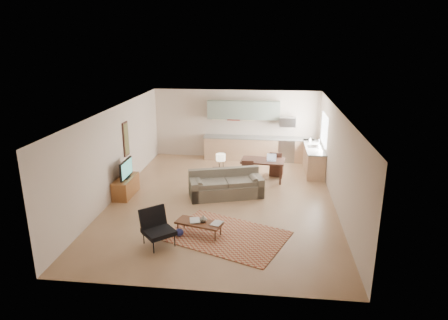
# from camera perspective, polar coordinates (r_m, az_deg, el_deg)

# --- Properties ---
(room) EXTENTS (9.00, 9.00, 9.00)m
(room) POSITION_cam_1_polar(r_m,az_deg,el_deg) (11.55, -0.17, 0.51)
(room) COLOR #966F4D
(room) RESTS_ON ground
(kitchen_counter_back) EXTENTS (4.26, 0.64, 0.92)m
(kitchen_counter_back) POSITION_cam_1_polar(r_m,az_deg,el_deg) (15.74, 4.88, 1.65)
(kitchen_counter_back) COLOR tan
(kitchen_counter_back) RESTS_ON ground
(kitchen_counter_right) EXTENTS (0.64, 2.26, 0.92)m
(kitchen_counter_right) POSITION_cam_1_polar(r_m,az_deg,el_deg) (14.70, 12.65, 0.14)
(kitchen_counter_right) COLOR tan
(kitchen_counter_right) RESTS_ON ground
(kitchen_range) EXTENTS (0.62, 0.62, 0.90)m
(kitchen_range) POSITION_cam_1_polar(r_m,az_deg,el_deg) (15.76, 8.88, 1.47)
(kitchen_range) COLOR #A5A8AD
(kitchen_range) RESTS_ON ground
(kitchen_microwave) EXTENTS (0.62, 0.40, 0.35)m
(kitchen_microwave) POSITION_cam_1_polar(r_m,az_deg,el_deg) (15.52, 9.06, 5.41)
(kitchen_microwave) COLOR #A5A8AD
(kitchen_microwave) RESTS_ON room
(upper_cabinets) EXTENTS (2.80, 0.34, 0.70)m
(upper_cabinets) POSITION_cam_1_polar(r_m,az_deg,el_deg) (15.59, 2.81, 7.15)
(upper_cabinets) COLOR gray
(upper_cabinets) RESTS_ON room
(window_right) EXTENTS (0.02, 1.40, 1.05)m
(window_right) POSITION_cam_1_polar(r_m,az_deg,el_deg) (14.46, 14.12, 4.23)
(window_right) COLOR white
(window_right) RESTS_ON room
(wall_art_left) EXTENTS (0.06, 0.42, 1.10)m
(wall_art_left) POSITION_cam_1_polar(r_m,az_deg,el_deg) (13.09, -13.81, 2.92)
(wall_art_left) COLOR olive
(wall_art_left) RESTS_ON room
(triptych) EXTENTS (1.70, 0.04, 0.50)m
(triptych) POSITION_cam_1_polar(r_m,az_deg,el_deg) (15.79, 1.38, 6.56)
(triptych) COLOR #FBF0C6
(triptych) RESTS_ON room
(rug) EXTENTS (3.27, 2.80, 0.02)m
(rug) POSITION_cam_1_polar(r_m,az_deg,el_deg) (9.93, 0.39, -10.76)
(rug) COLOR brown
(rug) RESTS_ON floor
(sofa) EXTENTS (2.48, 1.64, 0.80)m
(sofa) POSITION_cam_1_polar(r_m,az_deg,el_deg) (12.11, 0.28, -3.44)
(sofa) COLOR #625B4D
(sofa) RESTS_ON floor
(coffee_table) EXTENTS (1.23, 0.75, 0.35)m
(coffee_table) POSITION_cam_1_polar(r_m,az_deg,el_deg) (9.94, -3.57, -9.72)
(coffee_table) COLOR #4F2A18
(coffee_table) RESTS_ON floor
(book_a) EXTENTS (0.39, 0.44, 0.03)m
(book_a) POSITION_cam_1_polar(r_m,az_deg,el_deg) (9.91, -4.91, -8.64)
(book_a) COLOR maroon
(book_a) RESTS_ON coffee_table
(book_b) EXTENTS (0.43, 0.47, 0.02)m
(book_b) POSITION_cam_1_polar(r_m,az_deg,el_deg) (9.81, -1.66, -8.90)
(book_b) COLOR navy
(book_b) RESTS_ON coffee_table
(vase) EXTENTS (0.18, 0.18, 0.18)m
(vase) POSITION_cam_1_polar(r_m,az_deg,el_deg) (9.82, -3.00, -8.37)
(vase) COLOR black
(vase) RESTS_ON coffee_table
(armchair) EXTENTS (1.06, 1.06, 0.86)m
(armchair) POSITION_cam_1_polar(r_m,az_deg,el_deg) (9.48, -9.33, -9.62)
(armchair) COLOR black
(armchair) RESTS_ON floor
(tv_credenza) EXTENTS (0.47, 1.22, 0.57)m
(tv_credenza) POSITION_cam_1_polar(r_m,az_deg,el_deg) (12.60, -13.85, -3.69)
(tv_credenza) COLOR brown
(tv_credenza) RESTS_ON floor
(tv) EXTENTS (0.09, 0.94, 0.57)m
(tv) POSITION_cam_1_polar(r_m,az_deg,el_deg) (12.40, -13.83, -1.26)
(tv) COLOR black
(tv) RESTS_ON tv_credenza
(console_table) EXTENTS (0.58, 0.42, 0.62)m
(console_table) POSITION_cam_1_polar(r_m,az_deg,el_deg) (12.90, -0.47, -2.52)
(console_table) COLOR #3B221A
(console_table) RESTS_ON floor
(table_lamp) EXTENTS (0.37, 0.37, 0.50)m
(table_lamp) POSITION_cam_1_polar(r_m,az_deg,el_deg) (12.72, -0.48, -0.14)
(table_lamp) COLOR beige
(table_lamp) RESTS_ON console_table
(dining_table) EXTENTS (1.49, 0.93, 0.72)m
(dining_table) POSITION_cam_1_polar(r_m,az_deg,el_deg) (13.52, 5.52, -1.45)
(dining_table) COLOR #3B221A
(dining_table) RESTS_ON floor
(dining_chair_near) EXTENTS (0.41, 0.43, 0.81)m
(dining_chair_near) POSITION_cam_1_polar(r_m,az_deg,el_deg) (12.97, 3.36, -2.02)
(dining_chair_near) COLOR #3B221A
(dining_chair_near) RESTS_ON floor
(dining_chair_far) EXTENTS (0.51, 0.52, 0.88)m
(dining_chair_far) POSITION_cam_1_polar(r_m,az_deg,el_deg) (14.05, 7.53, -0.46)
(dining_chair_far) COLOR #3B221A
(dining_chair_far) RESTS_ON floor
(laptop) EXTENTS (0.31, 0.23, 0.23)m
(laptop) POSITION_cam_1_polar(r_m,az_deg,el_deg) (13.28, 6.81, 0.32)
(laptop) COLOR #A5A8AD
(laptop) RESTS_ON dining_table
(soap_bottle) EXTENTS (0.10, 0.10, 0.19)m
(soap_bottle) POSITION_cam_1_polar(r_m,az_deg,el_deg) (15.11, 12.20, 2.83)
(soap_bottle) COLOR #FBF0C6
(soap_bottle) RESTS_ON kitchen_counter_right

